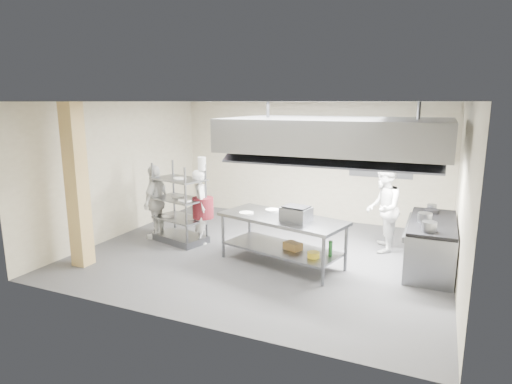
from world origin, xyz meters
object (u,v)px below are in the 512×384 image
at_px(griddle, 296,214).
at_px(island, 282,240).
at_px(chef_head, 202,207).
at_px(stockpot, 425,218).
at_px(chef_plating, 156,202).
at_px(cooking_range, 431,246).
at_px(pass_rack, 180,203).
at_px(chef_line, 383,209).

bearing_deg(griddle, island, 168.49).
relative_size(chef_head, stockpot, 6.52).
bearing_deg(chef_plating, island, 74.45).
bearing_deg(chef_plating, chef_head, 87.05).
xyz_separation_m(chef_head, chef_plating, (-1.10, -0.11, 0.03)).
height_order(cooking_range, stockpot, stockpot).
distance_m(chef_head, griddle, 2.41).
height_order(pass_rack, stockpot, pass_rack).
bearing_deg(island, chef_plating, -172.62).
bearing_deg(chef_head, chef_line, -101.71).
xyz_separation_m(cooking_range, chef_plating, (-5.68, -0.50, 0.41)).
relative_size(chef_line, chef_plating, 1.07).
xyz_separation_m(chef_line, stockpot, (0.81, -0.79, 0.10)).
relative_size(chef_head, chef_plating, 0.96).
bearing_deg(pass_rack, chef_line, 31.28).
xyz_separation_m(island, chef_line, (1.62, 1.50, 0.43)).
bearing_deg(pass_rack, chef_plating, -165.97).
xyz_separation_m(chef_head, stockpot, (4.44, 0.23, 0.19)).
distance_m(chef_head, chef_plating, 1.10).
bearing_deg(stockpot, island, -163.57).
bearing_deg(island, cooking_range, 33.18).
bearing_deg(cooking_range, chef_plating, -174.94).
xyz_separation_m(chef_head, griddle, (2.32, -0.62, 0.23)).
relative_size(cooking_range, chef_line, 1.13).
bearing_deg(chef_head, stockpot, -114.39).
bearing_deg(griddle, cooking_range, 35.26).
xyz_separation_m(cooking_range, chef_head, (-4.58, -0.39, 0.38)).
relative_size(pass_rack, griddle, 3.46).
distance_m(island, pass_rack, 2.54).
distance_m(pass_rack, chef_head, 0.49).
bearing_deg(pass_rack, stockpot, 19.86).
bearing_deg(cooking_range, chef_line, 146.88).
height_order(island, pass_rack, pass_rack).
height_order(chef_head, stockpot, chef_head).
distance_m(island, chef_head, 2.10).
distance_m(island, chef_line, 2.25).
bearing_deg(pass_rack, cooking_range, 21.57).
height_order(chef_line, chef_plating, chef_line).
bearing_deg(griddle, chef_line, 62.54).
bearing_deg(chef_head, chef_plating, 68.33).
relative_size(pass_rack, chef_line, 0.97).
bearing_deg(pass_rack, chef_head, 30.85).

